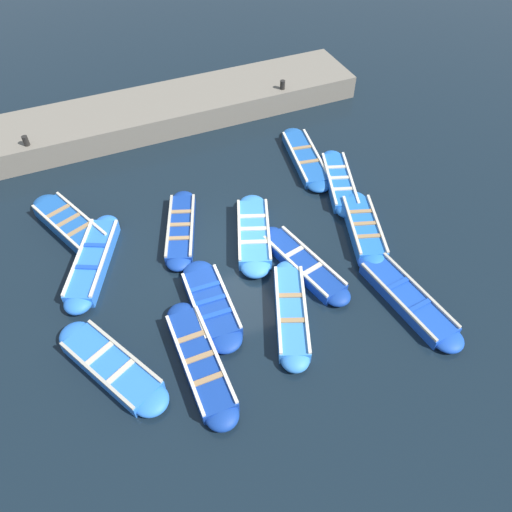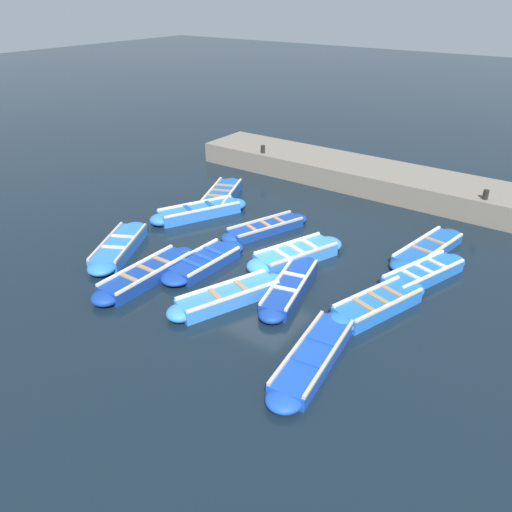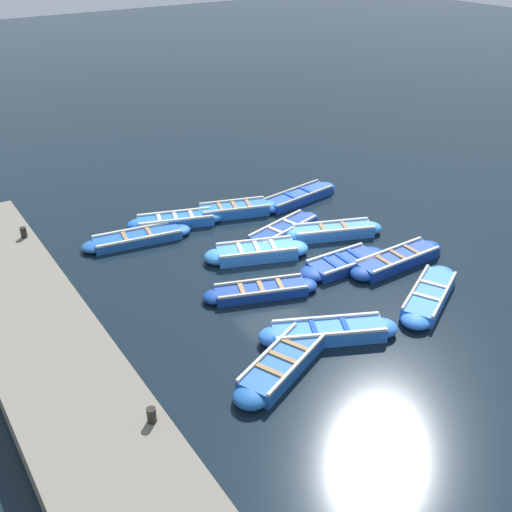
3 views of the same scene
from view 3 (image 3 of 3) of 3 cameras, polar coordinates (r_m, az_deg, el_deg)
ground_plane at (r=19.80m, az=2.49°, el=-0.91°), size 120.00×120.00×0.00m
boat_drifting at (r=21.55m, az=-11.23°, el=1.69°), size 3.98×1.46×0.36m
boat_alongside at (r=16.55m, az=6.94°, el=-7.21°), size 3.82×2.38×0.47m
boat_centre at (r=15.42m, az=2.55°, el=-10.20°), size 3.78×2.26×0.47m
boat_outer_right at (r=24.33m, az=4.06°, el=5.64°), size 3.99×1.28×0.40m
boat_bow_out at (r=21.67m, az=7.35°, el=2.33°), size 3.66×2.04×0.45m
boat_far_corner at (r=22.49m, az=-7.68°, el=3.36°), size 3.62×1.88×0.42m
boat_inner_gap at (r=20.14m, az=0.06°, el=0.36°), size 3.66×2.10×0.47m
boat_tucked at (r=23.11m, az=-2.08°, el=4.41°), size 3.53×1.87×0.45m
boat_outer_left at (r=21.63m, az=2.58°, el=2.44°), size 3.73×1.56×0.40m
boat_stern_in at (r=20.27m, az=13.30°, el=-0.36°), size 3.86×0.88×0.44m
boat_mid_row at (r=19.80m, az=8.32°, el=-0.68°), size 3.34×1.11×0.39m
boat_broadside at (r=18.21m, az=0.46°, el=-3.33°), size 3.59×1.93×0.37m
boat_near_quay at (r=18.67m, az=16.16°, el=-3.64°), size 3.68×2.47×0.43m
quay_wall at (r=16.90m, az=-20.11°, el=-7.16°), size 2.83×16.26×0.91m
bollard_north at (r=20.93m, az=-21.27°, el=2.11°), size 0.20×0.20×0.35m
bollard_mid_north at (r=13.01m, az=-9.92°, el=-14.70°), size 0.20×0.20×0.35m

